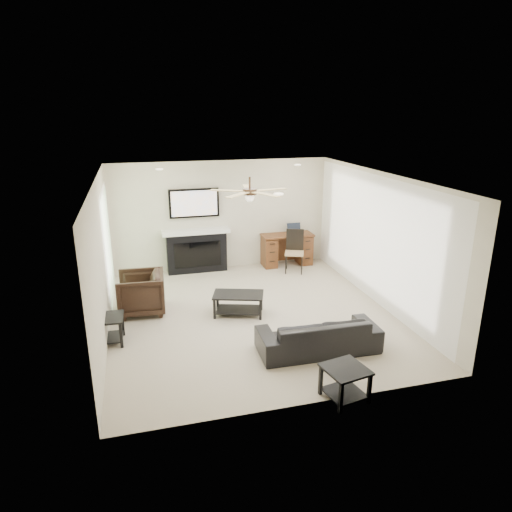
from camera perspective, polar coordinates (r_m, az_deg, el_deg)
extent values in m
plane|color=#B8AD94|center=(8.41, -0.56, -7.34)|extent=(5.50, 5.50, 0.00)
cube|color=white|center=(7.68, -0.61, 9.77)|extent=(5.00, 5.50, 0.04)
cube|color=beige|center=(10.55, -4.33, 5.08)|extent=(5.00, 0.04, 2.50)
cube|color=beige|center=(5.51, 6.64, -7.34)|extent=(5.00, 0.04, 2.50)
cube|color=beige|center=(7.75, -18.78, -0.63)|extent=(0.04, 5.50, 2.50)
cube|color=beige|center=(8.89, 15.23, 2.03)|extent=(0.04, 5.50, 2.50)
cube|color=white|center=(8.95, 14.63, 2.06)|extent=(0.04, 5.10, 2.40)
cube|color=#93BC89|center=(9.29, -17.96, 1.17)|extent=(0.04, 1.80, 2.10)
cylinder|color=#382619|center=(7.82, -0.79, 8.06)|extent=(1.40, 1.40, 0.30)
imported|color=black|center=(7.20, 7.80, -9.69)|extent=(1.88, 0.78, 0.55)
imported|color=black|center=(8.62, -14.18, -4.50)|extent=(0.88, 0.86, 0.76)
cube|color=black|center=(8.35, -2.21, -6.02)|extent=(1.01, 0.75, 0.40)
cube|color=black|center=(6.19, 11.03, -15.38)|extent=(0.61, 0.61, 0.45)
cube|color=black|center=(7.75, -17.99, -8.77)|extent=(0.52, 0.52, 0.45)
cube|color=black|center=(10.37, -7.51, 3.06)|extent=(1.52, 0.34, 1.91)
cube|color=#432410|center=(10.95, 3.84, 0.85)|extent=(1.22, 0.56, 0.76)
cube|color=black|center=(10.42, 4.82, 0.54)|extent=(0.55, 0.56, 0.97)
cube|color=black|center=(10.86, 4.93, 3.40)|extent=(0.33, 0.24, 0.23)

